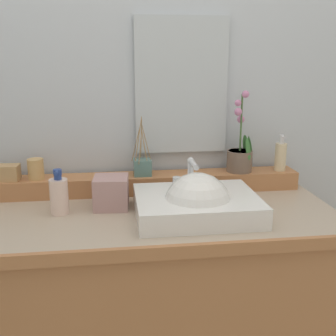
{
  "coord_description": "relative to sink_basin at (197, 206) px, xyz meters",
  "views": [
    {
      "loc": [
        -0.13,
        -1.49,
        1.41
      ],
      "look_at": [
        0.07,
        -0.02,
        1.01
      ],
      "focal_mm": 44.68,
      "sensor_mm": 36.0,
      "label": 1
    }
  ],
  "objects": [
    {
      "name": "wall_back",
      "position": [
        -0.17,
        0.5,
        0.39
      ],
      "size": [
        3.19,
        0.2,
        2.53
      ],
      "primitive_type": "cube",
      "color": "silver",
      "rests_on": "ground"
    },
    {
      "name": "vanity_cabinet",
      "position": [
        -0.17,
        0.07,
        -0.46
      ],
      "size": [
        1.42,
        0.64,
        0.84
      ],
      "color": "#AF7144",
      "rests_on": "ground"
    },
    {
      "name": "back_ledge",
      "position": [
        -0.17,
        0.31,
        -0.0
      ],
      "size": [
        1.34,
        0.13,
        0.08
      ],
      "primitive_type": "cube",
      "color": "#AF7144",
      "rests_on": "vanity_cabinet"
    },
    {
      "name": "sink_basin",
      "position": [
        0.0,
        0.0,
        0.0
      ],
      "size": [
        0.45,
        0.36,
        0.28
      ],
      "color": "white",
      "rests_on": "vanity_cabinet"
    },
    {
      "name": "potted_plant",
      "position": [
        0.25,
        0.31,
        0.11
      ],
      "size": [
        0.12,
        0.12,
        0.35
      ],
      "color": "brown",
      "rests_on": "back_ledge"
    },
    {
      "name": "soap_dispenser",
      "position": [
        0.43,
        0.3,
        0.1
      ],
      "size": [
        0.05,
        0.05,
        0.16
      ],
      "color": "beige",
      "rests_on": "back_ledge"
    },
    {
      "name": "tumbler_cup",
      "position": [
        -0.62,
        0.3,
        0.08
      ],
      "size": [
        0.07,
        0.07,
        0.09
      ],
      "primitive_type": "cylinder",
      "color": "tan",
      "rests_on": "back_ledge"
    },
    {
      "name": "reed_diffuser",
      "position": [
        -0.18,
        0.31,
        0.08
      ],
      "size": [
        0.08,
        0.09,
        0.25
      ],
      "color": "slate",
      "rests_on": "back_ledge"
    },
    {
      "name": "trinket_box",
      "position": [
        -0.72,
        0.3,
        0.07
      ],
      "size": [
        0.09,
        0.07,
        0.06
      ],
      "primitive_type": "cube",
      "rotation": [
        0.0,
        0.0,
        -0.06
      ],
      "color": "tan",
      "rests_on": "back_ledge"
    },
    {
      "name": "lotion_bottle",
      "position": [
        -0.5,
        0.09,
        0.03
      ],
      "size": [
        0.07,
        0.07,
        0.17
      ],
      "color": "beige",
      "rests_on": "vanity_cabinet"
    },
    {
      "name": "tissue_box",
      "position": [
        -0.31,
        0.13,
        0.02
      ],
      "size": [
        0.14,
        0.14,
        0.12
      ],
      "primitive_type": "cube",
      "rotation": [
        0.0,
        0.0,
        -0.08
      ],
      "color": "tan",
      "rests_on": "vanity_cabinet"
    },
    {
      "name": "mirror",
      "position": [
        0.0,
        0.38,
        0.41
      ],
      "size": [
        0.4,
        0.02,
        0.58
      ],
      "primitive_type": "cube",
      "color": "silver"
    }
  ]
}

